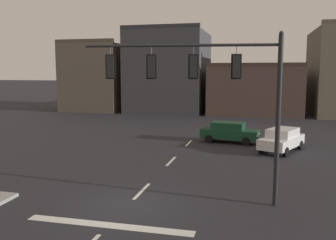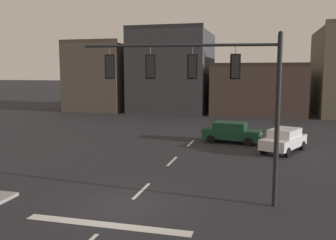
# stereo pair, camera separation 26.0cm
# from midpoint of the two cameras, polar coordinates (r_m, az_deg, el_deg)

# --- Properties ---
(ground_plane) EXTENTS (400.00, 400.00, 0.00)m
(ground_plane) POSITION_cam_midpoint_polar(r_m,az_deg,el_deg) (15.93, -6.00, -13.03)
(ground_plane) COLOR #232328
(stop_bar_paint) EXTENTS (6.40, 0.50, 0.01)m
(stop_bar_paint) POSITION_cam_midpoint_polar(r_m,az_deg,el_deg) (14.21, -8.93, -15.67)
(stop_bar_paint) COLOR silver
(stop_bar_paint) RESTS_ON ground
(lane_centreline) EXTENTS (0.16, 26.40, 0.01)m
(lane_centreline) POSITION_cam_midpoint_polar(r_m,az_deg,el_deg) (17.71, -3.69, -10.86)
(lane_centreline) COLOR silver
(lane_centreline) RESTS_ON ground
(signal_mast_near_side) EXTENTS (7.99, 1.23, 7.16)m
(signal_mast_near_side) POSITION_cam_midpoint_polar(r_m,az_deg,el_deg) (15.28, 6.95, 5.73)
(signal_mast_near_side) COLOR black
(signal_mast_near_side) RESTS_ON ground
(car_lot_nearside) EXTENTS (4.62, 2.40, 1.61)m
(car_lot_nearside) POSITION_cam_midpoint_polar(r_m,az_deg,el_deg) (29.57, 9.98, -1.80)
(car_lot_nearside) COLOR #143D28
(car_lot_nearside) RESTS_ON ground
(car_lot_middle) EXTENTS (3.43, 4.75, 1.61)m
(car_lot_middle) POSITION_cam_midpoint_polar(r_m,az_deg,el_deg) (27.12, 17.70, -2.89)
(car_lot_middle) COLOR silver
(car_lot_middle) RESTS_ON ground
(building_row) EXTENTS (56.91, 13.44, 11.45)m
(building_row) POSITION_cam_midpoint_polar(r_m,az_deg,el_deg) (51.31, 17.28, 6.44)
(building_row) COLOR brown
(building_row) RESTS_ON ground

